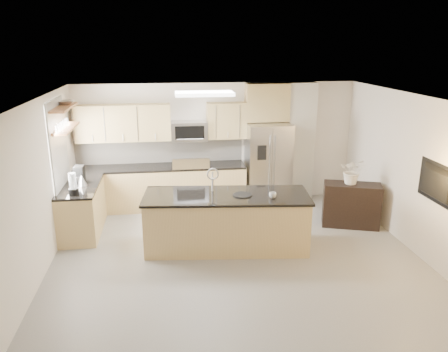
{
  "coord_description": "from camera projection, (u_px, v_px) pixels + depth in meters",
  "views": [
    {
      "loc": [
        -1.07,
        -5.97,
        3.4
      ],
      "look_at": [
        -0.1,
        1.3,
        1.15
      ],
      "focal_mm": 35.0,
      "sensor_mm": 36.0,
      "label": 1
    }
  ],
  "objects": [
    {
      "name": "cup",
      "position": [
        273.0,
        195.0,
        7.15
      ],
      "size": [
        0.16,
        0.16,
        0.1
      ],
      "primitive_type": "imported",
      "rotation": [
        0.0,
        0.0,
        -0.43
      ],
      "color": "silver",
      "rests_on": "island"
    },
    {
      "name": "range",
      "position": [
        191.0,
        185.0,
        9.35
      ],
      "size": [
        0.76,
        0.64,
        1.14
      ],
      "color": "black",
      "rests_on": "floor"
    },
    {
      "name": "wall_right",
      "position": [
        432.0,
        184.0,
        6.79
      ],
      "size": [
        0.02,
        6.5,
        2.6
      ],
      "primitive_type": "cube",
      "color": "silver",
      "rests_on": "floor"
    },
    {
      "name": "coffee_maker",
      "position": [
        79.0,
        175.0,
        8.03
      ],
      "size": [
        0.18,
        0.21,
        0.32
      ],
      "color": "black",
      "rests_on": "left_counter"
    },
    {
      "name": "platter",
      "position": [
        242.0,
        195.0,
        7.28
      ],
      "size": [
        0.4,
        0.4,
        0.02
      ],
      "primitive_type": "cylinder",
      "rotation": [
        0.0,
        0.0,
        0.31
      ],
      "color": "black",
      "rests_on": "island"
    },
    {
      "name": "microwave",
      "position": [
        189.0,
        131.0,
        9.12
      ],
      "size": [
        0.76,
        0.4,
        0.4
      ],
      "color": "#B8B8BB",
      "rests_on": "upper_cabinets"
    },
    {
      "name": "upper_cabinets",
      "position": [
        155.0,
        122.0,
        9.02
      ],
      "size": [
        3.5,
        0.33,
        0.75
      ],
      "color": "tan",
      "rests_on": "wall_back"
    },
    {
      "name": "kettle",
      "position": [
        82.0,
        180.0,
        7.88
      ],
      "size": [
        0.18,
        0.18,
        0.23
      ],
      "color": "#B8B8BB",
      "rests_on": "left_counter"
    },
    {
      "name": "wall_front",
      "position": [
        316.0,
        330.0,
        3.33
      ],
      "size": [
        6.0,
        0.02,
        2.6
      ],
      "primitive_type": "cube",
      "color": "silver",
      "rests_on": "floor"
    },
    {
      "name": "wall_left",
      "position": [
        29.0,
        201.0,
        6.03
      ],
      "size": [
        0.02,
        6.5,
        2.6
      ],
      "primitive_type": "cube",
      "color": "silver",
      "rests_on": "floor"
    },
    {
      "name": "window",
      "position": [
        58.0,
        146.0,
        7.68
      ],
      "size": [
        0.04,
        1.15,
        1.65
      ],
      "color": "white",
      "rests_on": "wall_left"
    },
    {
      "name": "shelf_upper",
      "position": [
        63.0,
        107.0,
        7.6
      ],
      "size": [
        0.3,
        1.2,
        0.04
      ],
      "primitive_type": "cube",
      "color": "#935B3A",
      "rests_on": "wall_left"
    },
    {
      "name": "partition_column",
      "position": [
        300.0,
        142.0,
        9.58
      ],
      "size": [
        0.6,
        0.3,
        2.6
      ],
      "primitive_type": "cube",
      "color": "beige",
      "rests_on": "floor"
    },
    {
      "name": "island",
      "position": [
        226.0,
        221.0,
        7.45
      ],
      "size": [
        2.87,
        1.29,
        1.38
      ],
      "rotation": [
        0.0,
        0.0,
        -0.11
      ],
      "color": "tan",
      "rests_on": "floor"
    },
    {
      "name": "television",
      "position": [
        435.0,
        185.0,
        6.58
      ],
      "size": [
        0.14,
        1.08,
        0.62
      ],
      "primitive_type": "imported",
      "rotation": [
        0.0,
        0.0,
        1.57
      ],
      "color": "black",
      "rests_on": "wall_right"
    },
    {
      "name": "ceiling_fixture",
      "position": [
        204.0,
        94.0,
        7.51
      ],
      "size": [
        1.0,
        0.5,
        0.06
      ],
      "primitive_type": "cube",
      "color": "white",
      "rests_on": "ceiling"
    },
    {
      "name": "credenza",
      "position": [
        351.0,
        205.0,
        8.36
      ],
      "size": [
        1.14,
        0.75,
        0.84
      ],
      "primitive_type": "cube",
      "rotation": [
        0.0,
        0.0,
        -0.32
      ],
      "color": "black",
      "rests_on": "floor"
    },
    {
      "name": "bowl",
      "position": [
        65.0,
        102.0,
        7.81
      ],
      "size": [
        0.51,
        0.51,
        0.09
      ],
      "primitive_type": "imported",
      "rotation": [
        0.0,
        0.0,
        0.41
      ],
      "color": "#B8B8BB",
      "rests_on": "shelf_upper"
    },
    {
      "name": "shelf_lower",
      "position": [
        65.0,
        128.0,
        7.71
      ],
      "size": [
        0.3,
        1.2,
        0.04
      ],
      "primitive_type": "cube",
      "color": "#935B3A",
      "rests_on": "wall_left"
    },
    {
      "name": "floor",
      "position": [
        241.0,
        271.0,
        6.79
      ],
      "size": [
        6.5,
        6.5,
        0.0
      ],
      "primitive_type": "plane",
      "color": "gray",
      "rests_on": "ground"
    },
    {
      "name": "back_counter",
      "position": [
        161.0,
        186.0,
        9.28
      ],
      "size": [
        3.55,
        0.66,
        1.44
      ],
      "color": "tan",
      "rests_on": "floor"
    },
    {
      "name": "refrigerator",
      "position": [
        268.0,
        164.0,
        9.39
      ],
      "size": [
        0.92,
        0.78,
        1.78
      ],
      "color": "#B8B8BB",
      "rests_on": "floor"
    },
    {
      "name": "flower_vase",
      "position": [
        353.0,
        165.0,
        8.15
      ],
      "size": [
        0.86,
        0.82,
        0.75
      ],
      "primitive_type": "imported",
      "rotation": [
        0.0,
        0.0,
        -0.43
      ],
      "color": "white",
      "rests_on": "credenza"
    },
    {
      "name": "ceiling",
      "position": [
        244.0,
        103.0,
        6.03
      ],
      "size": [
        6.0,
        6.5,
        0.02
      ],
      "primitive_type": "cube",
      "color": "silver",
      "rests_on": "wall_back"
    },
    {
      "name": "wall_back",
      "position": [
        217.0,
        143.0,
        9.49
      ],
      "size": [
        6.0,
        0.02,
        2.6
      ],
      "primitive_type": "cube",
      "color": "silver",
      "rests_on": "floor"
    },
    {
      "name": "blender",
      "position": [
        73.0,
        185.0,
        7.38
      ],
      "size": [
        0.17,
        0.17,
        0.39
      ],
      "color": "black",
      "rests_on": "left_counter"
    },
    {
      "name": "left_counter",
      "position": [
        82.0,
        209.0,
        8.07
      ],
      "size": [
        0.66,
        1.5,
        0.92
      ],
      "color": "tan",
      "rests_on": "floor"
    }
  ]
}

